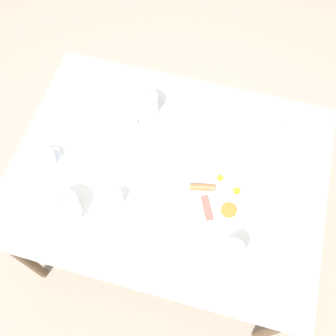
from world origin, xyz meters
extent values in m
plane|color=gray|center=(0.00, 0.00, 0.00)|extent=(8.00, 8.00, 0.00)
cube|color=silver|center=(0.00, 0.00, 0.71)|extent=(0.94, 1.24, 0.03)
cylinder|color=brown|center=(-0.42, -0.57, 0.35)|extent=(0.04, 0.04, 0.69)
cylinder|color=brown|center=(0.42, -0.57, 0.35)|extent=(0.04, 0.04, 0.69)
cylinder|color=brown|center=(-0.42, 0.57, 0.35)|extent=(0.04, 0.04, 0.69)
cylinder|color=brown|center=(0.42, 0.57, 0.35)|extent=(0.04, 0.04, 0.69)
cylinder|color=white|center=(-0.06, -0.22, 0.73)|extent=(0.27, 0.27, 0.01)
cylinder|color=white|center=(-0.03, -0.28, 0.74)|extent=(0.06, 0.06, 0.00)
sphere|color=yellow|center=(-0.03, -0.28, 0.75)|extent=(0.03, 0.03, 0.03)
cylinder|color=white|center=(0.01, -0.21, 0.74)|extent=(0.07, 0.07, 0.00)
sphere|color=yellow|center=(0.01, -0.21, 0.74)|extent=(0.03, 0.03, 0.03)
cylinder|color=brown|center=(-0.05, -0.15, 0.75)|extent=(0.05, 0.10, 0.03)
cube|color=#B74C42|center=(-0.12, -0.18, 0.74)|extent=(0.10, 0.07, 0.01)
cylinder|color=#D16023|center=(-0.11, -0.26, 0.74)|extent=(0.06, 0.06, 0.01)
cylinder|color=white|center=(0.25, 0.18, 0.77)|extent=(0.12, 0.12, 0.10)
cylinder|color=white|center=(0.25, 0.18, 0.82)|extent=(0.09, 0.09, 0.01)
sphere|color=white|center=(0.25, 0.18, 0.84)|extent=(0.02, 0.02, 0.02)
cone|color=white|center=(0.32, 0.16, 0.78)|extent=(0.06, 0.03, 0.05)
torus|color=white|center=(0.18, 0.19, 0.77)|extent=(0.08, 0.02, 0.08)
cylinder|color=white|center=(-0.27, 0.32, 0.77)|extent=(0.12, 0.12, 0.10)
cylinder|color=white|center=(-0.27, 0.32, 0.82)|extent=(0.09, 0.09, 0.01)
sphere|color=white|center=(-0.27, 0.32, 0.84)|extent=(0.02, 0.02, 0.02)
cone|color=white|center=(-0.29, 0.24, 0.78)|extent=(0.03, 0.06, 0.05)
torus|color=white|center=(-0.26, 0.38, 0.77)|extent=(0.03, 0.08, 0.08)
cylinder|color=white|center=(-0.09, 0.48, 0.72)|extent=(0.14, 0.14, 0.01)
cylinder|color=white|center=(-0.09, 0.48, 0.76)|extent=(0.08, 0.08, 0.06)
cylinder|color=olive|center=(-0.09, 0.48, 0.75)|extent=(0.07, 0.07, 0.04)
torus|color=white|center=(-0.06, 0.45, 0.76)|extent=(0.04, 0.03, 0.04)
cylinder|color=white|center=(-0.28, -0.30, 0.78)|extent=(0.08, 0.08, 0.12)
cylinder|color=white|center=(0.27, -0.35, 0.78)|extent=(0.08, 0.08, 0.12)
cylinder|color=white|center=(-0.18, 0.15, 0.75)|extent=(0.05, 0.05, 0.06)
torus|color=white|center=(-0.15, 0.15, 0.75)|extent=(0.04, 0.01, 0.04)
cube|color=white|center=(-0.33, -0.06, 0.72)|extent=(0.20, 0.20, 0.01)
cube|color=silver|center=(0.32, -0.05, 0.72)|extent=(0.15, 0.12, 0.00)
cube|color=silver|center=(0.34, 0.42, 0.72)|extent=(0.14, 0.16, 0.00)
cube|color=silver|center=(0.35, -0.51, 0.72)|extent=(0.07, 0.16, 0.00)
camera|label=1|loc=(-0.67, -0.18, 2.11)|focal=42.00mm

